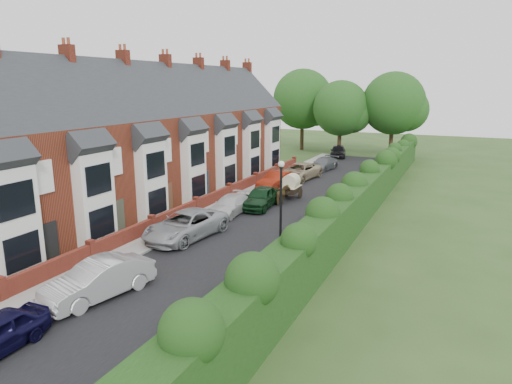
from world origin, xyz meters
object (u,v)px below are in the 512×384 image
car_red (277,181)px  car_green (261,197)px  car_white (230,205)px  lamppost (281,198)px  horse (283,195)px  car_grey (323,164)px  car_beige (300,171)px  car_silver_b (186,225)px  horse_cart (291,185)px  car_black (338,151)px  car_silver_a (99,280)px

car_red → car_green: bearing=-70.9°
car_red → car_white: bearing=-82.3°
lamppost → horse: size_ratio=3.14×
car_grey → horse: bearing=-76.1°
car_beige → horse: (1.95, -9.26, -0.07)m
car_silver_b → horse_cart: bearing=85.3°
car_silver_b → car_green: (1.21, 7.96, -0.02)m
car_red → car_silver_b: bearing=-81.9°
car_beige → horse_cart: (1.95, -7.49, 0.38)m
car_green → car_red: 6.13m
car_black → horse: 24.16m
horse → car_grey: bearing=-89.2°
car_black → horse: size_ratio=2.71×
horse_cart → car_grey: bearing=95.7°
car_black → horse_cart: horse_cart is taller
car_silver_a → car_silver_b: bearing=109.6°
car_white → horse_cart: horse_cart is taller
car_grey → car_beige: bearing=-87.7°
car_green → car_red: car_red is taller
car_beige → horse: size_ratio=3.35×
lamppost → car_black: (-6.16, 34.60, -2.54)m
lamppost → car_green: (-5.10, 8.96, -2.53)m
lamppost → car_beige: size_ratio=0.94×
lamppost → horse: bearing=110.8°
car_grey → car_red: bearing=-86.2°
car_grey → car_white: bearing=-84.2°
car_silver_a → car_black: bearing=104.1°
car_silver_a → car_silver_b: (-0.90, 7.97, -0.01)m
horse_cart → car_green: bearing=-108.1°
lamppost → car_beige: bearing=106.7°
car_silver_b → car_black: (0.15, 33.60, -0.03)m
car_beige → lamppost: bearing=-64.7°
car_white → car_red: car_red is taller
car_beige → horse_cart: size_ratio=1.98×
car_beige → car_grey: 5.65m
car_beige → horse_cart: bearing=-66.9°
car_black → horse_cart: (2.15, -22.29, 0.39)m
car_white → car_green: size_ratio=0.98×
car_white → car_beige: size_ratio=0.81×
lamppost → car_white: (-6.34, 6.52, -2.65)m
horse → horse_cart: bearing=-94.1°
car_grey → car_black: car_black is taller
car_silver_a → car_black: car_silver_a is taller
lamppost → car_black: bearing=100.1°
car_green → car_silver_a: bearing=-95.0°
car_silver_a → horse_cart: bearing=99.0°
car_grey → horse_cart: bearing=-75.4°
car_silver_b → car_green: car_silver_b is taller
car_green → car_black: 25.66m
car_silver_b → horse_cart: (2.30, 11.31, 0.36)m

